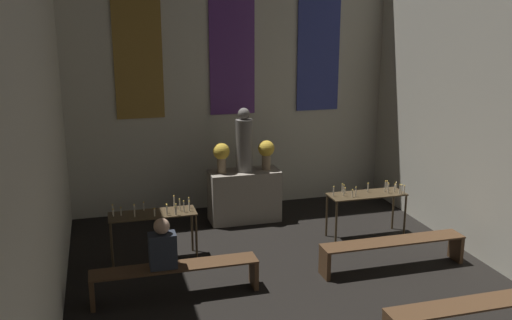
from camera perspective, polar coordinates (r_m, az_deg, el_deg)
wall_back at (r=10.93m, az=-2.50°, el=10.26°), size 6.43×0.16×5.80m
wall_left at (r=6.06m, az=-21.92°, el=5.48°), size 0.12×9.43×5.80m
altar at (r=10.51m, az=-1.18°, el=-3.59°), size 1.29×0.57×0.95m
statue at (r=10.24m, az=-1.21°, el=1.76°), size 0.30×0.30×1.16m
flower_vase_left at (r=10.19m, az=-3.48°, el=0.58°), size 0.30×0.30×0.55m
flower_vase_right at (r=10.39m, az=1.03°, el=0.88°), size 0.30×0.30×0.55m
candle_rack_left at (r=8.90m, az=-10.24°, el=-5.82°), size 1.32×0.46×0.98m
candle_rack_right at (r=9.85m, az=11.04°, el=-3.83°), size 1.32×0.46×0.98m
pew_second_right at (r=7.40m, az=21.05°, el=-13.93°), size 2.25×0.36×0.45m
pew_back_left at (r=7.90m, az=-8.05°, el=-11.16°), size 2.25×0.36×0.45m
pew_back_right at (r=8.87m, az=13.54°, el=-8.49°), size 2.25×0.36×0.45m
person_seated at (r=7.72m, az=-9.34°, el=-8.47°), size 0.36×0.24×0.69m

